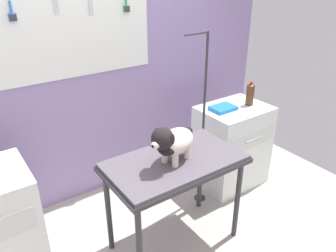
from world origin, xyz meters
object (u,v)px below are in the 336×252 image
object	(u,v)px
grooming_arm	(202,130)
cabinet_right	(232,146)
soda_bottle	(250,94)
grooming_table	(175,169)
dog	(172,142)

from	to	relation	value
grooming_arm	cabinet_right	size ratio (longest dim) A/B	1.92
cabinet_right	soda_bottle	xyz separation A→B (m)	(0.17, -0.03, 0.55)
grooming_arm	cabinet_right	bearing A→B (deg)	7.76
grooming_table	soda_bottle	world-z (taller)	soda_bottle
grooming_arm	dog	size ratio (longest dim) A/B	3.76
grooming_table	dog	world-z (taller)	dog
grooming_table	grooming_arm	bearing A→B (deg)	30.55
grooming_table	grooming_arm	xyz separation A→B (m)	(0.54, 0.32, 0.05)
dog	cabinet_right	bearing A→B (deg)	21.08
grooming_table	grooming_arm	distance (m)	0.63
grooming_arm	soda_bottle	bearing A→B (deg)	3.34
dog	soda_bottle	bearing A→B (deg)	17.28
cabinet_right	grooming_arm	bearing A→B (deg)	-172.24
grooming_arm	soda_bottle	distance (m)	0.67
cabinet_right	soda_bottle	size ratio (longest dim) A/B	3.54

